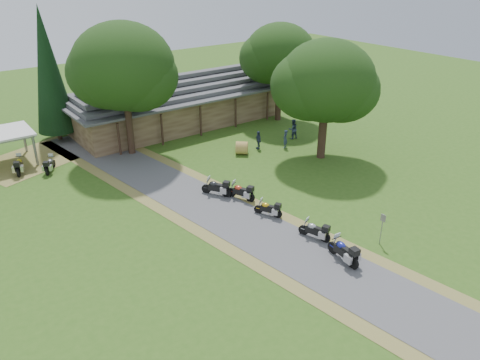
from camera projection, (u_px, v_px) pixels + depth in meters
ground at (297, 253)px, 26.32m from camera, size 120.00×120.00×0.00m
driveway at (247, 226)px, 28.94m from camera, size 51.95×51.95×0.00m
lodge at (176, 99)px, 45.86m from camera, size 21.40×9.40×4.90m
motorcycle_row_a at (343, 250)px, 25.34m from camera, size 0.90×2.13×1.42m
motorcycle_row_b at (315, 229)px, 27.41m from camera, size 1.12×1.91×1.24m
motorcycle_row_c at (268, 208)px, 29.86m from camera, size 1.27×1.75×1.16m
motorcycle_row_d at (241, 191)px, 31.89m from camera, size 1.32×1.98×1.29m
motorcycle_row_e at (216, 186)px, 32.43m from camera, size 1.58×1.99×1.33m
motorcycle_carport_a at (19, 164)px, 35.84m from camera, size 1.33×2.10×1.37m
motorcycle_carport_b at (50, 164)px, 36.10m from camera, size 1.49×1.81×1.23m
person_a at (285, 137)px, 40.47m from camera, size 0.66×0.62×1.88m
person_b at (293, 127)px, 42.43m from camera, size 0.68×0.54×2.16m
person_c at (258, 138)px, 40.24m from camera, size 0.51×0.61×1.87m
hay_bale at (242, 148)px, 39.33m from camera, size 1.46×1.47×1.08m
sign_post at (381, 229)px, 26.75m from camera, size 0.35×0.06×1.95m
oak_lodge_left at (125, 84)px, 37.16m from camera, size 8.11×8.11×11.86m
oak_lodge_right at (280, 67)px, 45.58m from camera, size 6.86×6.86×10.74m
oak_driveway at (325, 96)px, 36.69m from camera, size 7.53×7.53×10.36m
cedar_near at (49, 75)px, 40.20m from camera, size 3.44×3.44×11.72m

